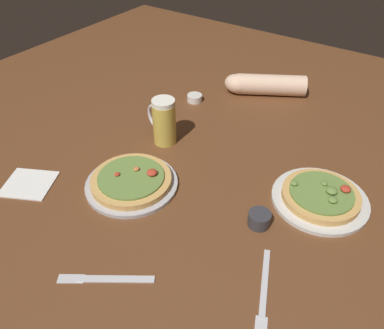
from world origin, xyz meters
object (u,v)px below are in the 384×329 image
pizza_plate_near (132,181)px  ramekin_butter (195,98)px  knife_right (105,279)px  diner_arm (262,85)px  ramekin_sauce (259,219)px  pizza_plate_far (321,197)px  napkin_folded (29,183)px  fork_left (264,291)px  beer_mug_dark (163,121)px

pizza_plate_near → ramekin_butter: pizza_plate_near is taller
knife_right → diner_arm: diner_arm is taller
ramekin_sauce → pizza_plate_far: bearing=59.8°
napkin_folded → fork_left: bearing=5.3°
ramekin_butter → knife_right: bearing=-69.8°
pizza_plate_far → beer_mug_dark: bearing=-178.5°
pizza_plate_near → ramekin_sauce: 0.38m
pizza_plate_near → diner_arm: diner_arm is taller
diner_arm → knife_right: bearing=-84.2°
ramekin_sauce → beer_mug_dark: bearing=159.8°
beer_mug_dark → ramekin_sauce: 0.46m
ramekin_butter → napkin_folded: ramekin_butter is taller
napkin_folded → fork_left: (0.72, 0.07, -0.00)m
beer_mug_dark → ramekin_butter: size_ratio=2.69×
napkin_folded → fork_left: size_ratio=0.65×
pizza_plate_far → knife_right: (-0.31, -0.52, -0.01)m
pizza_plate_far → diner_arm: bearing=131.4°
ramekin_sauce → diner_arm: size_ratio=0.19×
ramekin_butter → fork_left: ramekin_butter is taller
pizza_plate_near → napkin_folded: (-0.25, -0.17, -0.01)m
pizza_plate_far → beer_mug_dark: 0.54m
pizza_plate_near → beer_mug_dark: 0.25m
ramekin_sauce → ramekin_butter: size_ratio=1.01×
ramekin_butter → diner_arm: (0.19, 0.20, 0.03)m
pizza_plate_near → napkin_folded: pizza_plate_near is taller
pizza_plate_far → diner_arm: size_ratio=0.87×
pizza_plate_far → ramekin_butter: pizza_plate_far is taller
ramekin_sauce → ramekin_butter: 0.66m
beer_mug_dark → ramekin_butter: 0.29m
pizza_plate_near → pizza_plate_far: 0.53m
napkin_folded → pizza_plate_near: bearing=33.5°
pizza_plate_far → diner_arm: (-0.41, 0.47, 0.02)m
pizza_plate_far → fork_left: size_ratio=1.25×
napkin_folded → diner_arm: 0.93m
pizza_plate_far → knife_right: bearing=-120.9°
beer_mug_dark → ramekin_butter: bearing=103.4°
pizza_plate_near → fork_left: 0.48m
beer_mug_dark → ramekin_sauce: (0.43, -0.16, -0.06)m
beer_mug_dark → ramekin_sauce: size_ratio=2.66×
pizza_plate_far → knife_right: 0.61m
pizza_plate_near → knife_right: pizza_plate_near is taller
knife_right → beer_mug_dark: bearing=113.7°
fork_left → knife_right: 0.36m
pizza_plate_far → ramekin_sauce: (-0.10, -0.17, 0.00)m
knife_right → fork_left: bearing=29.3°
beer_mug_dark → ramekin_sauce: beer_mug_dark is taller
ramekin_butter → knife_right: 0.84m
diner_arm → ramekin_butter: bearing=-133.3°
pizza_plate_far → napkin_folded: bearing=-150.3°
pizza_plate_near → fork_left: bearing=-11.9°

